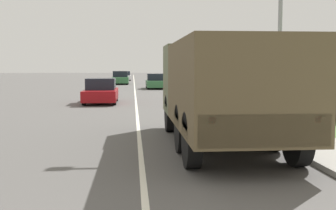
{
  "coord_description": "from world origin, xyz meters",
  "views": [
    {
      "loc": [
        -0.18,
        -1.52,
        2.1
      ],
      "look_at": [
        0.86,
        10.78,
        0.95
      ],
      "focal_mm": 45.0,
      "sensor_mm": 36.0,
      "label": 1
    }
  ],
  "objects_px": {
    "car_second_ahead": "(156,82)",
    "car_third_ahead": "(120,78)",
    "car_fourth_ahead": "(124,76)",
    "pickup_truck": "(304,94)",
    "car_nearest_ahead": "(101,92)",
    "military_truck": "(222,85)"
  },
  "relations": [
    {
      "from": "car_third_ahead",
      "to": "military_truck",
      "type": "bearing_deg",
      "value": -84.44
    },
    {
      "from": "car_third_ahead",
      "to": "car_fourth_ahead",
      "type": "xyz_separation_m",
      "value": [
        0.19,
        12.66,
        -0.06
      ]
    },
    {
      "from": "car_fourth_ahead",
      "to": "pickup_truck",
      "type": "height_order",
      "value": "pickup_truck"
    },
    {
      "from": "military_truck",
      "to": "car_fourth_ahead",
      "type": "relative_size",
      "value": 1.51
    },
    {
      "from": "car_second_ahead",
      "to": "pickup_truck",
      "type": "height_order",
      "value": "pickup_truck"
    },
    {
      "from": "pickup_truck",
      "to": "military_truck",
      "type": "bearing_deg",
      "value": -126.02
    },
    {
      "from": "car_second_ahead",
      "to": "car_fourth_ahead",
      "type": "bearing_deg",
      "value": 98.44
    },
    {
      "from": "car_second_ahead",
      "to": "car_fourth_ahead",
      "type": "xyz_separation_m",
      "value": [
        -3.38,
        22.77,
        -0.01
      ]
    },
    {
      "from": "car_nearest_ahead",
      "to": "pickup_truck",
      "type": "height_order",
      "value": "pickup_truck"
    },
    {
      "from": "military_truck",
      "to": "car_nearest_ahead",
      "type": "bearing_deg",
      "value": 107.26
    },
    {
      "from": "car_third_ahead",
      "to": "car_nearest_ahead",
      "type": "bearing_deg",
      "value": -90.87
    },
    {
      "from": "military_truck",
      "to": "car_fourth_ahead",
      "type": "distance_m",
      "value": 51.21
    },
    {
      "from": "car_nearest_ahead",
      "to": "car_second_ahead",
      "type": "bearing_deg",
      "value": 75.3
    },
    {
      "from": "car_second_ahead",
      "to": "car_third_ahead",
      "type": "height_order",
      "value": "car_third_ahead"
    },
    {
      "from": "car_third_ahead",
      "to": "pickup_truck",
      "type": "height_order",
      "value": "pickup_truck"
    },
    {
      "from": "military_truck",
      "to": "pickup_truck",
      "type": "height_order",
      "value": "military_truck"
    },
    {
      "from": "car_fourth_ahead",
      "to": "pickup_truck",
      "type": "xyz_separation_m",
      "value": [
        8.8,
        -43.86,
        0.24
      ]
    },
    {
      "from": "car_nearest_ahead",
      "to": "car_second_ahead",
      "type": "height_order",
      "value": "car_nearest_ahead"
    },
    {
      "from": "military_truck",
      "to": "car_second_ahead",
      "type": "relative_size",
      "value": 1.77
    },
    {
      "from": "car_second_ahead",
      "to": "car_third_ahead",
      "type": "bearing_deg",
      "value": 109.44
    },
    {
      "from": "car_nearest_ahead",
      "to": "car_second_ahead",
      "type": "xyz_separation_m",
      "value": [
        3.95,
        15.05,
        -0.01
      ]
    },
    {
      "from": "car_third_ahead",
      "to": "car_second_ahead",
      "type": "bearing_deg",
      "value": -70.56
    }
  ]
}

